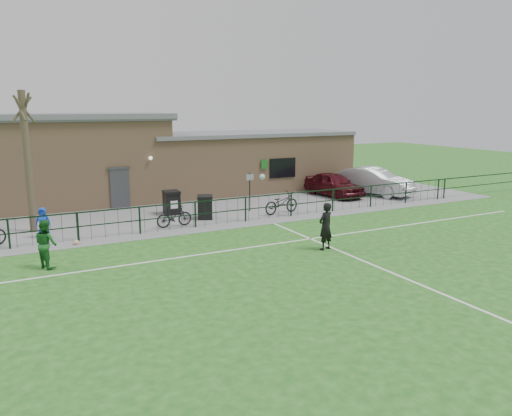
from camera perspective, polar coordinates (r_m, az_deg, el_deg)
name	(u,v)px	position (r m, az deg, el deg)	size (l,w,h in m)	color
ground	(327,275)	(16.38, 8.14, -7.59)	(90.00, 90.00, 0.00)	#205A1A
paving_strip	(186,204)	(28.09, -7.99, 0.51)	(34.00, 13.00, 0.02)	slate
pitch_line_touch	(228,225)	(22.91, -3.22, -1.93)	(28.00, 0.10, 0.01)	white
pitch_line_mid	(268,245)	(19.62, 1.35, -4.23)	(28.00, 0.10, 0.01)	white
pitch_line_perp	(375,266)	(17.57, 13.50, -6.45)	(0.10, 16.00, 0.01)	white
perimeter_fence	(226,211)	(22.96, -3.44, -0.38)	(28.00, 0.10, 1.20)	black
bare_tree	(28,163)	(23.19, -24.63, 4.72)	(0.30, 0.30, 6.00)	#433829
wheelie_bin_left	(172,203)	(25.35, -9.63, 0.54)	(0.72, 0.82, 1.10)	black
wheelie_bin_right	(205,208)	(24.08, -5.85, 0.00)	(0.69, 0.78, 1.04)	black
sign_post	(250,192)	(25.67, -0.73, 1.87)	(0.06, 0.06, 2.00)	black
car_maroon	(334,184)	(30.34, 8.88, 2.69)	(1.70, 4.22, 1.44)	#410B12
car_silver	(372,181)	(31.37, 13.17, 3.01)	(1.74, 5.00, 1.65)	#AFB1B7
bicycle_d	(174,216)	(22.65, -9.33, -0.90)	(0.47, 1.65, 0.99)	black
bicycle_e	(281,203)	(25.14, 2.91, 0.59)	(0.72, 2.07, 1.09)	black
spectator_child	(43,223)	(22.22, -23.16, -1.56)	(0.62, 0.41, 1.27)	blue
goalkeeper_kick	(324,225)	(18.97, 7.80, -1.97)	(1.91, 2.83, 2.69)	black
outfield_player	(46,244)	(18.13, -22.87, -3.79)	(0.80, 0.63, 1.65)	#1C6225
ball_ground	(76,242)	(20.81, -19.88, -3.71)	(0.22, 0.22, 0.22)	silver
clubhouse	(154,160)	(30.34, -11.59, 5.42)	(24.25, 5.40, 4.96)	tan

